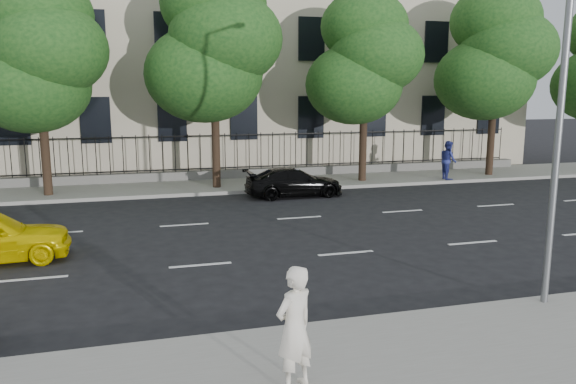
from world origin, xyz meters
name	(u,v)px	position (x,y,z in m)	size (l,w,h in m)	color
ground	(385,283)	(0.00, 0.00, 0.00)	(120.00, 120.00, 0.00)	black
near_sidewalk	(488,358)	(0.00, -4.00, 0.07)	(60.00, 4.00, 0.15)	gray
far_sidewalk	(257,184)	(0.00, 14.00, 0.07)	(60.00, 4.00, 0.15)	gray
lane_markings	(320,233)	(0.00, 4.75, 0.01)	(49.60, 4.62, 0.01)	silver
masonry_building	(223,11)	(0.00, 22.95, 9.02)	(34.60, 12.11, 18.50)	beige
iron_fence	(249,167)	(0.00, 15.70, 0.65)	(30.00, 0.50, 2.20)	slate
street_light	(546,54)	(2.50, -1.77, 5.15)	(0.25, 3.32, 8.05)	slate
tree_b	(39,54)	(-8.96, 13.36, 5.84)	(5.53, 5.12, 8.97)	#382619
tree_c	(214,43)	(-1.96, 13.36, 6.41)	(5.89, 5.50, 9.80)	#382619
tree_d	(364,59)	(5.04, 13.36, 5.84)	(5.34, 4.94, 8.84)	#382619
tree_e	(495,54)	(12.04, 13.36, 6.20)	(5.71, 5.31, 9.46)	#382619
black_sedan	(294,182)	(0.93, 10.89, 0.60)	(1.68, 4.14, 1.20)	black
woman_near	(294,328)	(-3.41, -4.17, 1.08)	(0.68, 0.44, 1.86)	white
pedestrian_far	(448,160)	(9.12, 12.40, 1.08)	(0.91, 0.71, 1.87)	navy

